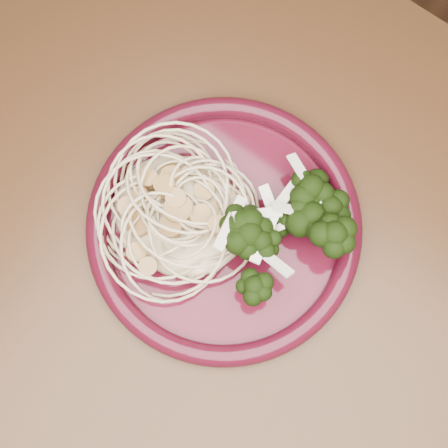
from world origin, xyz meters
TOP-DOWN VIEW (x-y plane):
  - dining_table at (0.00, 0.00)m, footprint 1.20×0.80m
  - dinner_plate at (-0.06, 0.08)m, footprint 0.35×0.35m
  - spaghetti_pile at (-0.10, 0.06)m, footprint 0.17×0.16m
  - scallop_cluster at (-0.10, 0.06)m, footprint 0.16×0.16m
  - broccoli_pile at (-0.00, 0.10)m, footprint 0.13×0.16m
  - onion_garnish at (-0.00, 0.10)m, footprint 0.09×0.11m

SIDE VIEW (x-z plane):
  - dining_table at x=0.00m, z-range 0.28..1.03m
  - dinner_plate at x=-0.06m, z-range 0.75..0.77m
  - spaghetti_pile at x=-0.10m, z-range 0.76..0.79m
  - broccoli_pile at x=0.00m, z-range 0.76..0.80m
  - scallop_cluster at x=-0.10m, z-range 0.79..0.83m
  - onion_garnish at x=0.00m, z-range 0.78..0.84m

